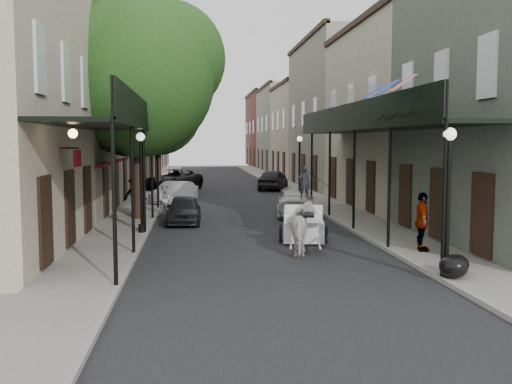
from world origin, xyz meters
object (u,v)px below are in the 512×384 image
object	(u,v)px
lamppost_left	(141,181)
carriage	(303,211)
pedestrian_sidewalk_left	(135,195)
horse	(305,228)
car_right_far	(273,179)
pedestrian_sidewalk_right	(422,222)
car_left_far	(174,180)
tree_far	(163,107)
pedestrian_walking	(165,200)
car_left_mid	(174,193)
lamppost_right_far	(300,166)
tree_near	(146,73)
car_left_near	(184,209)
car_right_near	(296,203)
lamppost_right_near	(448,200)

from	to	relation	value
lamppost_left	carriage	size ratio (longest dim) A/B	1.38
carriage	pedestrian_sidewalk_left	size ratio (longest dim) A/B	1.52
horse	car_right_far	world-z (taller)	horse
pedestrian_sidewalk_right	car_left_far	distance (m)	26.13
tree_far	pedestrian_walking	bearing A→B (deg)	-86.65
pedestrian_sidewalk_left	car_left_mid	world-z (taller)	pedestrian_sidewalk_left
pedestrian_sidewalk_right	car_left_mid	distance (m)	17.57
pedestrian_sidewalk_right	horse	bearing A→B (deg)	93.39
pedestrian_sidewalk_left	lamppost_right_far	bearing A→B (deg)	-140.85
pedestrian_sidewalk_right	carriage	bearing A→B (deg)	58.30
car_left_far	tree_near	bearing A→B (deg)	-68.60
pedestrian_walking	pedestrian_sidewalk_right	size ratio (longest dim) A/B	0.84
lamppost_right_far	carriage	bearing A→B (deg)	-99.99
car_left_near	pedestrian_walking	bearing A→B (deg)	111.53
carriage	car_left_far	size ratio (longest dim) A/B	0.48
car_right_near	lamppost_left	bearing A→B (deg)	45.73
car_right_near	car_right_far	size ratio (longest dim) A/B	0.95
lamppost_right_far	horse	distance (m)	16.45
tree_far	car_left_far	xyz separation A→B (m)	(0.65, 1.84, -5.07)
car_left_near	lamppost_left	bearing A→B (deg)	-115.17
lamppost_right_near	pedestrian_sidewalk_left	bearing A→B (deg)	123.52
car_right_far	lamppost_right_near	bearing A→B (deg)	107.95
lamppost_left	pedestrian_sidewalk_right	size ratio (longest dim) A/B	2.03
tree_far	lamppost_right_far	size ratio (longest dim) A/B	2.32
car_right_far	tree_near	bearing A→B (deg)	80.35
pedestrian_walking	horse	bearing A→B (deg)	-71.65
tree_far	pedestrian_walking	size ratio (longest dim) A/B	5.60
lamppost_left	car_left_far	xyz separation A→B (m)	(0.50, 20.02, -1.28)
tree_far	horse	bearing A→B (deg)	-76.14
pedestrian_sidewalk_left	car_right_near	distance (m)	7.56
horse	car_right_near	bearing A→B (deg)	-88.81
car_right_near	pedestrian_walking	bearing A→B (deg)	3.86
tree_near	tree_far	world-z (taller)	tree_near
carriage	car_left_mid	world-z (taller)	carriage
horse	car_left_mid	distance (m)	15.71
horse	car_right_far	bearing A→B (deg)	-85.88
lamppost_right_far	car_left_mid	distance (m)	7.60
horse	car_right_near	distance (m)	9.02
car_left_far	car_right_far	xyz separation A→B (m)	(7.20, -0.25, -0.01)
lamppost_right_near	car_left_near	distance (m)	12.96
carriage	pedestrian_sidewalk_right	world-z (taller)	carriage
pedestrian_sidewalk_right	car_left_near	world-z (taller)	pedestrian_sidewalk_right
tree_far	lamppost_right_far	world-z (taller)	tree_far
lamppost_right_far	pedestrian_sidewalk_right	world-z (taller)	lamppost_right_far
carriage	car_left_mid	size ratio (longest dim) A/B	0.71
carriage	lamppost_left	bearing A→B (deg)	173.42
pedestrian_sidewalk_left	pedestrian_sidewalk_right	distance (m)	14.17
tree_near	tree_far	distance (m)	14.02
car_right_far	carriage	bearing A→B (deg)	101.83
lamppost_left	car_right_near	world-z (taller)	lamppost_left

